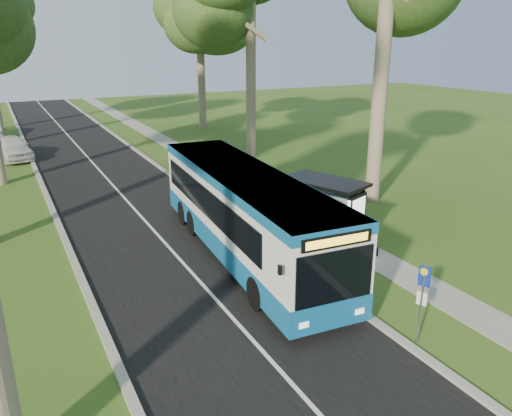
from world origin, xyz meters
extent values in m
plane|color=#37581B|center=(0.00, 0.00, 0.00)|extent=(120.00, 120.00, 0.00)
cube|color=black|center=(-3.50, 10.00, 0.01)|extent=(7.00, 100.00, 0.02)
cube|color=#9E9B93|center=(0.00, 10.00, 0.06)|extent=(0.25, 100.00, 0.12)
cube|color=#9E9B93|center=(-7.00, 10.00, 0.06)|extent=(0.25, 100.00, 0.12)
cube|color=white|center=(-3.50, 10.00, 0.02)|extent=(0.12, 100.00, 0.00)
cube|color=gray|center=(3.00, 10.00, 0.01)|extent=(1.50, 100.00, 0.02)
cube|color=white|center=(-1.20, 2.84, 1.80)|extent=(3.38, 12.28, 2.88)
cube|color=#105893|center=(-1.20, 2.84, 0.76)|extent=(3.41, 12.32, 0.81)
cube|color=#105893|center=(-1.20, 2.84, 3.07)|extent=(3.41, 12.32, 0.32)
cube|color=black|center=(-1.20, -3.25, 1.92)|extent=(2.27, 0.21, 1.47)
cube|color=yellow|center=(-1.20, -3.28, 2.93)|extent=(1.82, 0.15, 0.22)
cube|color=black|center=(-1.20, -3.18, 0.51)|extent=(2.43, 0.29, 0.30)
cylinder|color=black|center=(-2.34, -0.90, 0.53)|extent=(0.36, 1.07, 1.05)
cylinder|color=black|center=(-0.06, -0.90, 0.53)|extent=(0.36, 1.07, 1.05)
cylinder|color=black|center=(-2.34, 6.38, 0.53)|extent=(0.36, 1.07, 1.05)
cylinder|color=black|center=(-0.06, 6.38, 0.53)|extent=(0.36, 1.07, 1.05)
cylinder|color=gray|center=(0.38, -4.35, 1.14)|extent=(0.07, 0.07, 2.29)
cube|color=navy|center=(0.38, -4.35, 1.97)|extent=(0.17, 0.31, 0.57)
cylinder|color=yellow|center=(0.34, -4.35, 2.10)|extent=(0.10, 0.19, 0.20)
cube|color=white|center=(0.38, -4.35, 1.33)|extent=(0.16, 0.27, 0.37)
cube|color=black|center=(2.57, 1.03, 1.28)|extent=(0.13, 0.13, 2.55)
cube|color=black|center=(2.57, 3.64, 1.28)|extent=(0.13, 0.13, 2.55)
cube|color=black|center=(1.94, 2.33, 2.61)|extent=(2.68, 3.51, 0.12)
cube|color=silver|center=(2.65, 2.33, 1.38)|extent=(0.96, 2.45, 2.04)
cube|color=black|center=(1.94, 0.90, 1.28)|extent=(1.06, 0.53, 2.25)
cube|color=white|center=(1.94, 0.82, 1.28)|extent=(0.82, 0.33, 1.99)
cube|color=black|center=(2.24, 2.64, 0.46)|extent=(1.01, 1.86, 0.06)
cylinder|color=black|center=(0.71, 7.10, 0.46)|extent=(0.51, 0.51, 0.92)
cylinder|color=black|center=(0.71, 7.10, 0.94)|extent=(0.55, 0.55, 0.05)
imported|color=silver|center=(-8.03, 24.36, 0.80)|extent=(2.69, 4.96, 1.60)
cylinder|color=#7A6B56|center=(7.50, 6.00, 6.18)|extent=(0.71, 0.71, 12.35)
cylinder|color=#7A6B56|center=(6.80, 18.00, 5.30)|extent=(0.66, 0.66, 10.61)
cylinder|color=#7A6B56|center=(8.00, 30.00, 5.41)|extent=(0.67, 0.67, 10.82)
camera|label=1|loc=(-8.79, -12.56, 7.73)|focal=35.00mm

